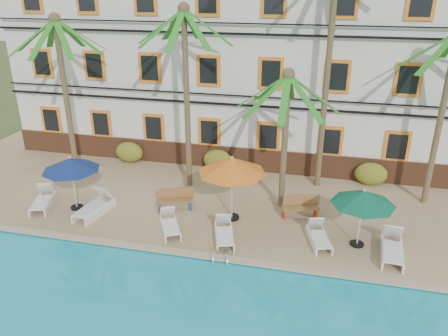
% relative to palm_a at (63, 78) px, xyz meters
% --- Properties ---
extents(ground, '(100.00, 100.00, 0.00)m').
position_rel_palm_a_xyz_m(ground, '(7.47, -4.05, -5.22)').
color(ground, '#384C23').
rests_on(ground, ground).
extents(pool_deck, '(30.00, 12.00, 0.25)m').
position_rel_palm_a_xyz_m(pool_deck, '(7.47, 0.95, -5.10)').
color(pool_deck, tan).
rests_on(pool_deck, ground).
extents(pool_coping, '(30.00, 0.35, 0.06)m').
position_rel_palm_a_xyz_m(pool_coping, '(7.47, -4.95, -4.94)').
color(pool_coping, tan).
rests_on(pool_coping, pool_deck).
extents(hotel_building, '(25.40, 6.44, 10.22)m').
position_rel_palm_a_xyz_m(hotel_building, '(7.47, 5.94, 0.15)').
color(hotel_building, silver).
rests_on(hotel_building, pool_deck).
extents(palm_a, '(4.11, 4.11, 7.75)m').
position_rel_palm_a_xyz_m(palm_a, '(0.00, 0.00, 0.00)').
color(palm_a, brown).
rests_on(palm_a, pool_deck).
extents(palm_b, '(4.11, 4.11, 8.19)m').
position_rel_palm_a_xyz_m(palm_b, '(5.61, 0.52, 0.26)').
color(palm_b, brown).
rests_on(palm_b, pool_deck).
extents(palm_c, '(4.11, 4.11, 5.94)m').
position_rel_palm_a_xyz_m(palm_c, '(10.08, -0.55, -1.07)').
color(palm_c, brown).
rests_on(palm_c, pool_deck).
extents(palm_d, '(4.11, 4.11, 10.15)m').
position_rel_palm_a_xyz_m(palm_d, '(11.52, 1.91, 1.36)').
color(palm_d, brown).
rests_on(palm_d, pool_deck).
extents(palm_e, '(4.11, 4.11, 7.47)m').
position_rel_palm_a_xyz_m(palm_e, '(16.16, 1.21, -0.16)').
color(palm_e, brown).
rests_on(palm_e, pool_deck).
extents(shrub_left, '(1.50, 0.90, 1.10)m').
position_rel_palm_a_xyz_m(shrub_left, '(1.62, 2.55, -4.42)').
color(shrub_left, '#235217').
rests_on(shrub_left, pool_deck).
extents(shrub_mid, '(1.50, 0.90, 1.10)m').
position_rel_palm_a_xyz_m(shrub_mid, '(6.49, 2.55, -4.42)').
color(shrub_mid, '#235217').
rests_on(shrub_mid, pool_deck).
extents(shrub_right, '(1.50, 0.90, 1.10)m').
position_rel_palm_a_xyz_m(shrub_right, '(13.97, 2.55, -4.42)').
color(shrub_right, '#235217').
rests_on(shrub_right, pool_deck).
extents(umbrella_blue, '(2.38, 2.38, 2.38)m').
position_rel_palm_a_xyz_m(umbrella_blue, '(1.58, -2.76, -2.94)').
color(umbrella_blue, black).
rests_on(umbrella_blue, pool_deck).
extents(umbrella_red, '(2.75, 2.75, 2.74)m').
position_rel_palm_a_xyz_m(umbrella_red, '(8.23, -2.09, -2.63)').
color(umbrella_red, black).
rests_on(umbrella_red, pool_deck).
extents(umbrella_green, '(2.29, 2.29, 2.29)m').
position_rel_palm_a_xyz_m(umbrella_green, '(13.16, -2.94, -3.02)').
color(umbrella_green, black).
rests_on(umbrella_green, pool_deck).
extents(lounger_a, '(1.25, 2.01, 0.90)m').
position_rel_palm_a_xyz_m(lounger_a, '(0.10, -2.94, -4.68)').
color(lounger_a, white).
rests_on(lounger_a, pool_deck).
extents(lounger_b, '(1.03, 2.14, 0.97)m').
position_rel_palm_a_xyz_m(lounger_b, '(2.57, -2.99, -4.66)').
color(lounger_b, white).
rests_on(lounger_b, pool_deck).
extents(lounger_c, '(1.36, 1.83, 0.82)m').
position_rel_palm_a_xyz_m(lounger_c, '(6.07, -3.55, -4.70)').
color(lounger_c, white).
rests_on(lounger_c, pool_deck).
extents(lounger_d, '(1.15, 1.93, 0.86)m').
position_rel_palm_a_xyz_m(lounger_d, '(8.29, -3.70, -4.69)').
color(lounger_d, white).
rests_on(lounger_d, pool_deck).
extents(lounger_e, '(1.07, 1.85, 0.83)m').
position_rel_palm_a_xyz_m(lounger_e, '(11.75, -3.09, -4.70)').
color(lounger_e, white).
rests_on(lounger_e, pool_deck).
extents(lounger_f, '(0.87, 2.06, 0.95)m').
position_rel_palm_a_xyz_m(lounger_f, '(14.31, -3.36, -4.66)').
color(lounger_f, white).
rests_on(lounger_f, pool_deck).
extents(bench_left, '(1.57, 0.96, 0.93)m').
position_rel_palm_a_xyz_m(bench_left, '(5.72, -1.83, -4.50)').
color(bench_left, olive).
rests_on(bench_left, pool_deck).
extents(bench_right, '(1.57, 0.87, 0.93)m').
position_rel_palm_a_xyz_m(bench_right, '(10.92, -1.28, -4.50)').
color(bench_right, olive).
rests_on(bench_right, pool_deck).
extents(pool_ladder, '(0.54, 0.74, 0.74)m').
position_rel_palm_a_xyz_m(pool_ladder, '(8.53, -5.05, -4.97)').
color(pool_ladder, silver).
rests_on(pool_ladder, ground).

